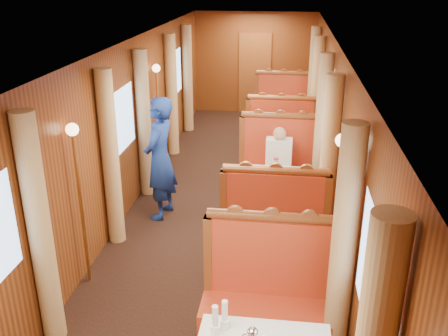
% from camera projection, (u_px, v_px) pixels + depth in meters
% --- Properties ---
extents(floor, '(3.00, 12.00, 0.01)m').
position_uv_depth(floor, '(224.00, 219.00, 7.41)').
color(floor, black).
rests_on(floor, ground).
extents(ceiling, '(3.00, 12.00, 0.01)m').
position_uv_depth(ceiling, '(225.00, 48.00, 6.48)').
color(ceiling, silver).
rests_on(ceiling, wall_left).
extents(wall_far, '(3.00, 0.01, 2.50)m').
position_uv_depth(wall_far, '(255.00, 63.00, 12.46)').
color(wall_far, brown).
rests_on(wall_far, floor).
extents(wall_left, '(0.01, 12.00, 2.50)m').
position_uv_depth(wall_left, '(121.00, 135.00, 7.12)').
color(wall_left, brown).
rests_on(wall_left, floor).
extents(wall_right, '(0.01, 12.00, 2.50)m').
position_uv_depth(wall_right, '(334.00, 144.00, 6.76)').
color(wall_right, brown).
rests_on(wall_right, floor).
extents(doorway_far, '(0.80, 0.04, 2.00)m').
position_uv_depth(doorway_far, '(255.00, 74.00, 12.53)').
color(doorway_far, brown).
rests_on(doorway_far, floor).
extents(banquette_near_aft, '(1.30, 0.55, 1.34)m').
position_uv_depth(banquette_near_aft, '(268.00, 303.00, 4.87)').
color(banquette_near_aft, '#A81712').
rests_on(banquette_near_aft, floor).
extents(table_mid, '(1.05, 0.72, 0.75)m').
position_uv_depth(table_mid, '(276.00, 199.00, 7.18)').
color(table_mid, white).
rests_on(table_mid, floor).
extents(banquette_mid_fwd, '(1.30, 0.55, 1.34)m').
position_uv_depth(banquette_mid_fwd, '(274.00, 230.00, 6.23)').
color(banquette_mid_fwd, '#A81712').
rests_on(banquette_mid_fwd, floor).
extents(banquette_mid_aft, '(1.30, 0.55, 1.34)m').
position_uv_depth(banquette_mid_aft, '(278.00, 170.00, 8.09)').
color(banquette_mid_aft, '#A81712').
rests_on(banquette_mid_aft, floor).
extents(table_far, '(1.05, 0.72, 0.75)m').
position_uv_depth(table_far, '(281.00, 127.00, 10.40)').
color(table_far, white).
rests_on(table_far, floor).
extents(banquette_far_fwd, '(1.30, 0.55, 1.34)m').
position_uv_depth(banquette_far_fwd, '(280.00, 141.00, 9.45)').
color(banquette_far_fwd, '#A81712').
rests_on(banquette_far_fwd, floor).
extents(banquette_far_aft, '(1.30, 0.55, 1.34)m').
position_uv_depth(banquette_far_aft, '(282.00, 112.00, 11.32)').
color(banquette_far_aft, '#A81712').
rests_on(banquette_far_aft, floor).
extents(cup_inboard, '(0.08, 0.08, 0.26)m').
position_uv_depth(cup_inboard, '(215.00, 323.00, 3.94)').
color(cup_inboard, white).
rests_on(cup_inboard, table_near).
extents(cup_outboard, '(0.08, 0.08, 0.26)m').
position_uv_depth(cup_outboard, '(225.00, 318.00, 4.00)').
color(cup_outboard, white).
rests_on(cup_outboard, table_near).
extents(rose_vase_mid, '(0.06, 0.06, 0.36)m').
position_uv_depth(rose_vase_mid, '(276.00, 162.00, 7.00)').
color(rose_vase_mid, silver).
rests_on(rose_vase_mid, table_mid).
extents(rose_vase_far, '(0.06, 0.06, 0.36)m').
position_uv_depth(rose_vase_far, '(282.00, 101.00, 10.22)').
color(rose_vase_far, silver).
rests_on(rose_vase_far, table_far).
extents(curtain_left_near_b, '(0.22, 0.22, 2.35)m').
position_uv_depth(curtain_left_near_b, '(40.00, 233.00, 4.63)').
color(curtain_left_near_b, tan).
rests_on(curtain_left_near_b, floor).
extents(window_right_near, '(0.01, 1.20, 0.90)m').
position_uv_depth(window_right_near, '(372.00, 279.00, 3.47)').
color(window_right_near, '#8CADD8').
rests_on(window_right_near, wall_right).
extents(curtain_right_near_b, '(0.22, 0.22, 2.35)m').
position_uv_depth(curtain_right_near_b, '(343.00, 253.00, 4.30)').
color(curtain_right_near_b, tan).
rests_on(curtain_right_near_b, floor).
extents(window_left_mid, '(0.01, 1.20, 0.90)m').
position_uv_depth(window_left_mid, '(120.00, 121.00, 7.04)').
color(window_left_mid, '#8CADD8').
rests_on(window_left_mid, wall_left).
extents(curtain_left_mid_a, '(0.22, 0.22, 2.35)m').
position_uv_depth(curtain_left_mid_a, '(111.00, 159.00, 6.42)').
color(curtain_left_mid_a, tan).
rests_on(curtain_left_mid_a, floor).
extents(curtain_left_mid_b, '(0.22, 0.22, 2.35)m').
position_uv_depth(curtain_left_mid_b, '(144.00, 125.00, 7.85)').
color(curtain_left_mid_b, tan).
rests_on(curtain_left_mid_b, floor).
extents(window_right_mid, '(0.01, 1.20, 0.90)m').
position_uv_depth(window_right_mid, '(334.00, 130.00, 6.69)').
color(window_right_mid, '#8CADD8').
rests_on(window_right_mid, wall_right).
extents(curtain_right_mid_a, '(0.22, 0.22, 2.35)m').
position_uv_depth(curtain_right_mid_a, '(328.00, 170.00, 6.09)').
color(curtain_right_mid_a, tan).
rests_on(curtain_right_mid_a, floor).
extents(curtain_right_mid_b, '(0.22, 0.22, 2.35)m').
position_uv_depth(curtain_right_mid_b, '(322.00, 131.00, 7.52)').
color(curtain_right_mid_b, tan).
rests_on(curtain_right_mid_b, floor).
extents(window_left_far, '(0.01, 1.20, 0.90)m').
position_uv_depth(window_left_far, '(175.00, 73.00, 10.27)').
color(window_left_far, '#8CADD8').
rests_on(window_left_far, wall_left).
extents(curtain_left_far_a, '(0.22, 0.22, 2.35)m').
position_uv_depth(curtain_left_far_a, '(172.00, 96.00, 9.64)').
color(curtain_left_far_a, tan).
rests_on(curtain_left_far_a, floor).
extents(curtain_left_far_b, '(0.22, 0.22, 2.35)m').
position_uv_depth(curtain_left_far_b, '(187.00, 79.00, 11.07)').
color(curtain_left_far_b, tan).
rests_on(curtain_left_far_b, floor).
extents(window_right_far, '(0.01, 1.20, 0.90)m').
position_uv_depth(window_right_far, '(321.00, 77.00, 9.91)').
color(window_right_far, '#8CADD8').
rests_on(window_right_far, wall_right).
extents(curtain_right_far_a, '(0.22, 0.22, 2.35)m').
position_uv_depth(curtain_right_far_a, '(316.00, 100.00, 9.31)').
color(curtain_right_far_a, tan).
rests_on(curtain_right_far_a, floor).
extents(curtain_right_far_b, '(0.22, 0.22, 2.35)m').
position_uv_depth(curtain_right_far_b, '(313.00, 82.00, 10.75)').
color(curtain_right_far_b, tan).
rests_on(curtain_right_far_b, floor).
extents(sconce_left_fore, '(0.14, 0.14, 1.95)m').
position_uv_depth(sconce_left_fore, '(77.00, 173.00, 5.45)').
color(sconce_left_fore, '#BF8C3F').
rests_on(sconce_left_fore, floor).
extents(sconce_right_fore, '(0.14, 0.14, 1.95)m').
position_uv_depth(sconce_right_fore, '(338.00, 186.00, 5.11)').
color(sconce_right_fore, '#BF8C3F').
rests_on(sconce_right_fore, floor).
extents(sconce_left_aft, '(0.14, 0.14, 1.95)m').
position_uv_depth(sconce_left_aft, '(158.00, 97.00, 8.67)').
color(sconce_left_aft, '#BF8C3F').
rests_on(sconce_left_aft, floor).
extents(sconce_right_aft, '(0.14, 0.14, 1.95)m').
position_uv_depth(sconce_right_aft, '(321.00, 102.00, 8.34)').
color(sconce_right_aft, '#BF8C3F').
rests_on(sconce_right_aft, floor).
extents(steward, '(0.53, 0.72, 1.82)m').
position_uv_depth(steward, '(160.00, 159.00, 7.19)').
color(steward, navy).
rests_on(steward, floor).
extents(passenger, '(0.40, 0.44, 0.76)m').
position_uv_depth(passenger, '(279.00, 157.00, 7.74)').
color(passenger, beige).
rests_on(passenger, banquette_mid_aft).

